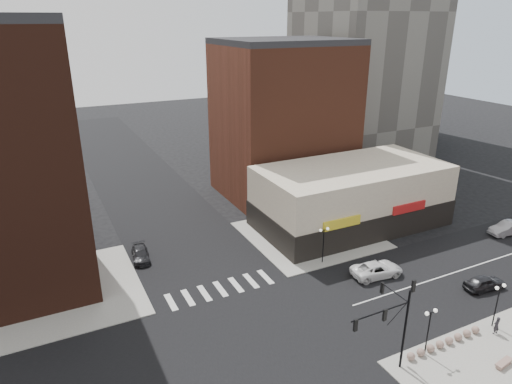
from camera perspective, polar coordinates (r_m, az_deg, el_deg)
ground at (r=40.77m, az=0.25°, el=-17.63°), size 240.00×240.00×0.00m
road_ew at (r=40.76m, az=0.25°, el=-17.62°), size 200.00×14.00×0.02m
road_ns at (r=40.76m, az=0.25°, el=-17.61°), size 14.00×200.00×0.02m
sidewalk_nw at (r=49.89m, az=-23.21°, el=-11.52°), size 15.00×15.00×0.12m
sidewalk_ne at (r=57.64m, az=6.70°, el=-5.33°), size 15.00×15.00×0.12m
building_ne_midrise at (r=68.43m, az=3.43°, el=8.71°), size 18.00×15.00×22.00m
building_ne_row at (r=60.24m, az=11.77°, el=-1.08°), size 24.20×12.20×8.00m
traffic_signal at (r=36.20m, az=16.82°, el=-14.50°), size 5.59×3.09×7.77m
street_lamp_se_a at (r=39.39m, az=20.90°, el=-14.83°), size 1.22×0.32×4.16m
street_lamp_se_b at (r=44.96m, az=28.07°, el=-11.30°), size 1.22×0.32×4.16m
street_lamp_ne at (r=50.14m, az=8.47°, el=-5.51°), size 1.22×0.32×4.16m
bollard_row at (r=42.43m, az=22.50°, el=-16.98°), size 8.00×0.65×0.65m
white_suv at (r=50.08m, az=14.86°, el=-9.33°), size 5.81×3.18×1.54m
dark_sedan_east at (r=51.64m, az=26.66°, el=-10.09°), size 4.49×2.24×1.47m
silver_sedan at (r=65.33m, az=28.92°, el=-3.98°), size 5.05×2.16×1.62m
dark_sedan_north at (r=53.17m, az=-14.25°, el=-7.55°), size 2.34×4.62×1.29m
pedestrian at (r=45.30m, az=27.85°, el=-14.53°), size 0.61×0.41×1.66m
stone_bench at (r=42.41m, az=28.56°, el=-18.29°), size 1.82×0.79×0.41m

